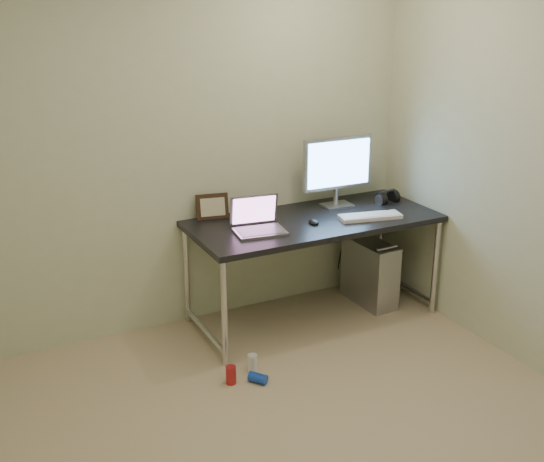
% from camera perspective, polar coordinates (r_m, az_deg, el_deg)
% --- Properties ---
extents(wall_back, '(3.50, 0.02, 2.50)m').
position_cam_1_polar(wall_back, '(4.54, -8.49, 6.79)').
color(wall_back, beige).
rests_on(wall_back, ground).
extents(desk, '(1.72, 0.75, 0.75)m').
position_cam_1_polar(desk, '(4.72, 3.50, 0.21)').
color(desk, black).
rests_on(desk, ground).
extents(tower_computer, '(0.23, 0.47, 0.51)m').
position_cam_1_polar(tower_computer, '(5.15, 8.18, -3.43)').
color(tower_computer, '#AAAAAF').
rests_on(tower_computer, ground).
extents(cable_a, '(0.01, 0.16, 0.69)m').
position_cam_1_polar(cable_a, '(5.30, 5.94, -0.83)').
color(cable_a, black).
rests_on(cable_a, ground).
extents(cable_b, '(0.02, 0.11, 0.71)m').
position_cam_1_polar(cable_b, '(5.34, 6.86, -0.94)').
color(cable_b, black).
rests_on(cable_b, ground).
extents(can_red, '(0.07, 0.07, 0.11)m').
position_cam_1_polar(can_red, '(4.18, -3.46, -11.93)').
color(can_red, '#AD1E20').
rests_on(can_red, ground).
extents(can_white, '(0.06, 0.06, 0.11)m').
position_cam_1_polar(can_white, '(4.30, -1.65, -10.97)').
color(can_white, white).
rests_on(can_white, ground).
extents(can_blue, '(0.12, 0.13, 0.06)m').
position_cam_1_polar(can_blue, '(4.19, -1.19, -12.20)').
color(can_blue, blue).
rests_on(can_blue, ground).
extents(laptop, '(0.36, 0.31, 0.22)m').
position_cam_1_polar(laptop, '(4.44, -1.21, 0.67)').
color(laptop, '#A5A5AB').
rests_on(laptop, desk).
extents(monitor, '(0.54, 0.16, 0.51)m').
position_cam_1_polar(monitor, '(4.90, 5.52, 5.40)').
color(monitor, '#A5A5AB').
rests_on(monitor, desk).
extents(keyboard, '(0.45, 0.23, 0.03)m').
position_cam_1_polar(keyboard, '(4.74, 8.22, 1.21)').
color(keyboard, silver).
rests_on(keyboard, desk).
extents(mouse_right, '(0.09, 0.12, 0.04)m').
position_cam_1_polar(mouse_right, '(4.86, 9.67, 1.65)').
color(mouse_right, black).
rests_on(mouse_right, desk).
extents(mouse_left, '(0.08, 0.11, 0.03)m').
position_cam_1_polar(mouse_left, '(4.59, 3.51, 0.84)').
color(mouse_left, black).
rests_on(mouse_left, desk).
extents(headphones, '(0.18, 0.11, 0.12)m').
position_cam_1_polar(headphones, '(5.11, 9.61, 2.72)').
color(headphones, black).
rests_on(headphones, desk).
extents(picture_frame, '(0.23, 0.11, 0.18)m').
position_cam_1_polar(picture_frame, '(4.67, -5.03, 2.04)').
color(picture_frame, black).
rests_on(picture_frame, desk).
extents(webcam, '(0.05, 0.05, 0.13)m').
position_cam_1_polar(webcam, '(4.73, -2.14, 2.46)').
color(webcam, silver).
rests_on(webcam, desk).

